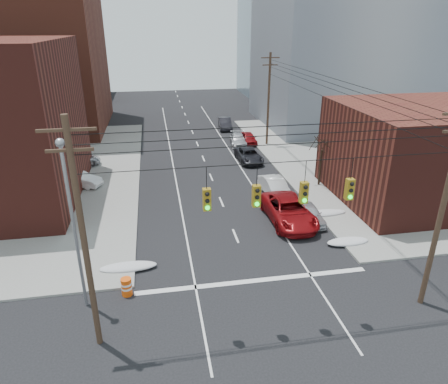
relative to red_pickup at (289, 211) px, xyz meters
name	(u,v)px	position (x,y,z in m)	size (l,w,h in m)	color
ground	(290,366)	(-4.43, -13.52, -0.91)	(160.00, 160.00, 0.00)	black
sidewalk_ne	(436,153)	(22.57, 13.48, -0.84)	(40.00, 40.00, 0.15)	gray
building_brick_far	(43,67)	(-30.43, 60.48, 5.09)	(22.00, 18.00, 12.00)	#501E18
building_office	(343,35)	(17.57, 30.48, 11.59)	(22.00, 20.00, 25.00)	gray
building_glass	(294,39)	(19.57, 56.48, 10.09)	(20.00, 18.00, 22.00)	gray
building_storefront	(435,153)	(13.57, 2.48, 3.09)	(16.00, 12.00, 8.00)	#501E18
utility_pole_left	(83,237)	(-12.93, -10.52, 4.87)	(2.20, 0.28, 11.00)	#473323
utility_pole_right	(443,207)	(4.07, -10.52, 4.87)	(2.20, 0.28, 11.00)	#473323
utility_pole_far	(269,98)	(4.07, 20.48, 4.87)	(2.20, 0.28, 11.00)	#473323
traffic_signals	(280,193)	(-4.34, -10.55, 6.26)	(17.00, 0.42, 2.02)	black
street_light	(72,213)	(-13.93, -7.52, 4.63)	(0.44, 0.44, 9.32)	gray
bare_tree	(321,162)	(5.15, 6.48, 1.41)	(2.09, 2.20, 4.93)	black
snow_nw	(128,267)	(-11.83, -4.52, -0.70)	(3.50, 1.08, 0.42)	silver
snow_ne	(348,242)	(2.97, -4.02, -0.70)	(3.00, 1.08, 0.42)	silver
snow_east_far	(322,213)	(2.97, 0.48, -0.70)	(4.00, 1.08, 0.42)	silver
red_pickup	(289,211)	(0.00, 0.00, 0.00)	(3.02, 6.55, 1.82)	maroon
parked_car_a	(309,213)	(1.54, -0.25, -0.22)	(1.63, 4.06, 1.38)	silver
parked_car_b	(275,187)	(0.44, 4.98, -0.12)	(1.67, 4.78, 1.58)	silver
parked_car_c	(249,155)	(0.37, 14.59, -0.21)	(2.33, 5.05, 1.40)	black
parked_car_d	(238,140)	(0.53, 21.09, -0.24)	(1.87, 4.61, 1.34)	#BBBBC0
parked_car_e	(248,138)	(1.97, 21.54, -0.22)	(1.64, 4.07, 1.39)	maroon
parked_car_f	(225,123)	(0.37, 29.45, -0.12)	(1.66, 4.77, 1.57)	black
lot_car_a	(79,179)	(-16.82, 9.90, -0.07)	(1.45, 4.16, 1.37)	white
lot_car_b	(76,160)	(-17.95, 15.79, -0.08)	(2.25, 4.87, 1.35)	#B8B8BD
lot_car_c	(9,183)	(-22.97, 10.25, -0.14)	(1.73, 4.26, 1.24)	black
lot_car_d	(31,165)	(-22.13, 14.65, 0.03)	(1.87, 4.64, 1.58)	silver
construction_barrel	(127,287)	(-11.80, -7.02, -0.36)	(0.71, 0.71, 1.06)	#F3510C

